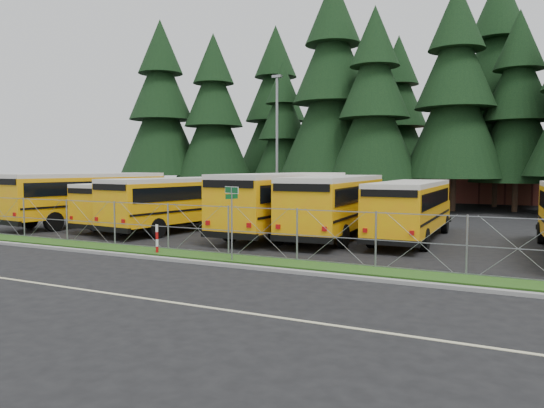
{
  "coord_description": "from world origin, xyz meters",
  "views": [
    {
      "loc": [
        10.05,
        -18.95,
        3.53
      ],
      "look_at": [
        -1.59,
        4.0,
        1.73
      ],
      "focal_mm": 35.0,
      "sensor_mm": 36.0,
      "label": 1
    }
  ],
  "objects_px": {
    "bus_0": "(93,199)",
    "bus_4": "(288,204)",
    "bus_1": "(147,205)",
    "bus_2": "(184,204)",
    "striped_bollard": "(157,239)",
    "bus_5": "(337,207)",
    "bus_6": "(412,211)",
    "street_sign": "(232,207)",
    "light_standard": "(277,140)"
  },
  "relations": [
    {
      "from": "bus_2",
      "to": "street_sign",
      "type": "relative_size",
      "value": 3.99
    },
    {
      "from": "bus_6",
      "to": "bus_1",
      "type": "bearing_deg",
      "value": -176.52
    },
    {
      "from": "bus_2",
      "to": "striped_bollard",
      "type": "distance_m",
      "value": 8.09
    },
    {
      "from": "bus_5",
      "to": "light_standard",
      "type": "height_order",
      "value": "light_standard"
    },
    {
      "from": "bus_0",
      "to": "bus_1",
      "type": "relative_size",
      "value": 1.19
    },
    {
      "from": "bus_2",
      "to": "bus_6",
      "type": "relative_size",
      "value": 1.03
    },
    {
      "from": "bus_1",
      "to": "bus_6",
      "type": "relative_size",
      "value": 0.93
    },
    {
      "from": "bus_1",
      "to": "light_standard",
      "type": "height_order",
      "value": "light_standard"
    },
    {
      "from": "striped_bollard",
      "to": "light_standard",
      "type": "xyz_separation_m",
      "value": [
        -3.34,
        17.75,
        4.9
      ]
    },
    {
      "from": "bus_4",
      "to": "street_sign",
      "type": "distance_m",
      "value": 8.19
    },
    {
      "from": "bus_1",
      "to": "bus_6",
      "type": "bearing_deg",
      "value": 8.33
    },
    {
      "from": "bus_0",
      "to": "bus_4",
      "type": "xyz_separation_m",
      "value": [
        12.81,
        0.9,
        0.03
      ]
    },
    {
      "from": "street_sign",
      "to": "bus_1",
      "type": "bearing_deg",
      "value": 144.2
    },
    {
      "from": "bus_2",
      "to": "striped_bollard",
      "type": "height_order",
      "value": "bus_2"
    },
    {
      "from": "bus_5",
      "to": "bus_2",
      "type": "bearing_deg",
      "value": -177.12
    },
    {
      "from": "bus_1",
      "to": "street_sign",
      "type": "height_order",
      "value": "street_sign"
    },
    {
      "from": "bus_5",
      "to": "street_sign",
      "type": "bearing_deg",
      "value": -101.99
    },
    {
      "from": "street_sign",
      "to": "light_standard",
      "type": "bearing_deg",
      "value": 111.32
    },
    {
      "from": "bus_0",
      "to": "bus_5",
      "type": "bearing_deg",
      "value": 12.16
    },
    {
      "from": "bus_5",
      "to": "striped_bollard",
      "type": "height_order",
      "value": "bus_5"
    },
    {
      "from": "bus_2",
      "to": "bus_0",
      "type": "bearing_deg",
      "value": -172.66
    },
    {
      "from": "striped_bollard",
      "to": "bus_0",
      "type": "bearing_deg",
      "value": 146.7
    },
    {
      "from": "bus_5",
      "to": "bus_6",
      "type": "height_order",
      "value": "bus_5"
    },
    {
      "from": "bus_4",
      "to": "street_sign",
      "type": "relative_size",
      "value": 4.35
    },
    {
      "from": "bus_1",
      "to": "striped_bollard",
      "type": "bearing_deg",
      "value": -44.46
    },
    {
      "from": "bus_1",
      "to": "street_sign",
      "type": "distance_m",
      "value": 12.79
    },
    {
      "from": "bus_6",
      "to": "street_sign",
      "type": "distance_m",
      "value": 10.06
    },
    {
      "from": "bus_1",
      "to": "striped_bollard",
      "type": "xyz_separation_m",
      "value": [
        6.71,
        -7.32,
        -0.72
      ]
    },
    {
      "from": "striped_bollard",
      "to": "bus_6",
      "type": "bearing_deg",
      "value": 46.22
    },
    {
      "from": "bus_0",
      "to": "striped_bollard",
      "type": "xyz_separation_m",
      "value": [
        10.64,
        -6.99,
        -0.97
      ]
    },
    {
      "from": "bus_0",
      "to": "bus_2",
      "type": "bearing_deg",
      "value": 8.69
    },
    {
      "from": "bus_6",
      "to": "bus_2",
      "type": "bearing_deg",
      "value": -174.15
    },
    {
      "from": "bus_1",
      "to": "bus_6",
      "type": "distance_m",
      "value": 15.13
    },
    {
      "from": "striped_bollard",
      "to": "street_sign",
      "type": "bearing_deg",
      "value": -2.42
    },
    {
      "from": "bus_2",
      "to": "bus_5",
      "type": "relative_size",
      "value": 0.95
    },
    {
      "from": "bus_1",
      "to": "bus_6",
      "type": "xyz_separation_m",
      "value": [
        15.07,
        1.4,
        0.1
      ]
    },
    {
      "from": "bus_0",
      "to": "bus_6",
      "type": "xyz_separation_m",
      "value": [
        19.0,
        1.73,
        -0.15
      ]
    },
    {
      "from": "bus_1",
      "to": "bus_2",
      "type": "height_order",
      "value": "bus_2"
    },
    {
      "from": "bus_0",
      "to": "striped_bollard",
      "type": "bearing_deg",
      "value": -25.31
    },
    {
      "from": "bus_0",
      "to": "bus_4",
      "type": "bearing_deg",
      "value": 11.99
    },
    {
      "from": "bus_1",
      "to": "bus_4",
      "type": "relative_size",
      "value": 0.82
    },
    {
      "from": "bus_4",
      "to": "light_standard",
      "type": "xyz_separation_m",
      "value": [
        -5.5,
        9.86,
        3.9
      ]
    },
    {
      "from": "street_sign",
      "to": "striped_bollard",
      "type": "bearing_deg",
      "value": 177.58
    },
    {
      "from": "bus_2",
      "to": "striped_bollard",
      "type": "relative_size",
      "value": 9.34
    },
    {
      "from": "bus_5",
      "to": "striped_bollard",
      "type": "distance_m",
      "value": 9.48
    },
    {
      "from": "bus_6",
      "to": "striped_bollard",
      "type": "distance_m",
      "value": 12.1
    },
    {
      "from": "light_standard",
      "to": "striped_bollard",
      "type": "bearing_deg",
      "value": -79.34
    },
    {
      "from": "bus_1",
      "to": "bus_4",
      "type": "xyz_separation_m",
      "value": [
        8.87,
        0.57,
        0.28
      ]
    },
    {
      "from": "bus_4",
      "to": "bus_5",
      "type": "height_order",
      "value": "bus_4"
    },
    {
      "from": "bus_1",
      "to": "bus_2",
      "type": "distance_m",
      "value": 2.9
    }
  ]
}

